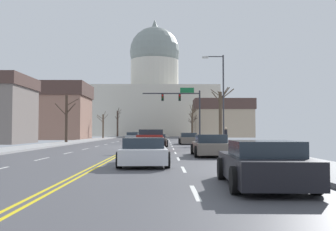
% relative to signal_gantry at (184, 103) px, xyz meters
% --- Properties ---
extents(ground, '(20.00, 180.00, 0.20)m').
position_rel_signal_gantry_xyz_m(ground, '(-5.44, -17.48, -5.24)').
color(ground, '#48484D').
extents(signal_gantry, '(7.91, 0.41, 7.21)m').
position_rel_signal_gantry_xyz_m(signal_gantry, '(0.00, 0.00, 0.00)').
color(signal_gantry, '#28282D').
rests_on(signal_gantry, ground).
extents(street_lamp_right, '(2.01, 0.24, 8.29)m').
position_rel_signal_gantry_xyz_m(street_lamp_right, '(2.52, -16.54, -0.27)').
color(street_lamp_right, '#333338').
rests_on(street_lamp_right, ground).
extents(capitol_building, '(34.69, 18.89, 33.33)m').
position_rel_signal_gantry_xyz_m(capitol_building, '(-5.44, 54.15, 6.36)').
color(capitol_building, beige).
rests_on(capitol_building, ground).
extents(sedan_near_00, '(2.05, 4.46, 1.18)m').
position_rel_signal_gantry_xyz_m(sedan_near_00, '(-3.86, -4.29, -4.71)').
color(sedan_near_00, navy).
rests_on(sedan_near_00, ground).
extents(sedan_near_01, '(2.07, 4.31, 1.23)m').
position_rel_signal_gantry_xyz_m(sedan_near_01, '(-0.04, -10.02, -4.69)').
color(sedan_near_01, '#6B6056').
rests_on(sedan_near_01, ground).
extents(sedan_near_02, '(2.11, 4.24, 1.15)m').
position_rel_signal_gantry_xyz_m(sedan_near_02, '(-3.39, -16.27, -4.71)').
color(sedan_near_02, '#6B6056').
rests_on(sedan_near_02, ground).
extents(pickup_truck_near_03, '(2.19, 5.65, 1.54)m').
position_rel_signal_gantry_xyz_m(pickup_truck_near_03, '(-3.65, -23.04, -4.56)').
color(pickup_truck_near_03, maroon).
rests_on(pickup_truck_near_03, ground).
extents(sedan_near_04, '(2.06, 4.45, 1.24)m').
position_rel_signal_gantry_xyz_m(sedan_near_04, '(-0.00, -28.91, -4.68)').
color(sedan_near_04, '#6B6056').
rests_on(sedan_near_04, ground).
extents(sedan_near_05, '(2.20, 4.47, 1.16)m').
position_rel_signal_gantry_xyz_m(sedan_near_05, '(-3.53, -34.62, -4.71)').
color(sedan_near_05, silver).
rests_on(sedan_near_05, ground).
extents(sedan_near_06, '(2.15, 4.31, 1.19)m').
position_rel_signal_gantry_xyz_m(sedan_near_06, '(-0.09, -40.62, -4.69)').
color(sedan_near_06, black).
rests_on(sedan_near_06, ground).
extents(sedan_oncoming_00, '(2.13, 4.54, 1.24)m').
position_rel_signal_gantry_xyz_m(sedan_oncoming_00, '(-7.40, 5.21, -4.67)').
color(sedan_oncoming_00, '#9EA3A8').
rests_on(sedan_oncoming_00, ground).
extents(sedan_oncoming_01, '(2.22, 4.69, 1.25)m').
position_rel_signal_gantry_xyz_m(sedan_oncoming_01, '(-7.39, 14.59, -4.67)').
color(sedan_oncoming_01, '#9EA3A8').
rests_on(sedan_oncoming_01, ground).
extents(sedan_oncoming_02, '(1.95, 4.28, 1.24)m').
position_rel_signal_gantry_xyz_m(sedan_oncoming_02, '(-7.25, 23.85, -4.68)').
color(sedan_oncoming_02, '#6B6056').
rests_on(sedan_oncoming_02, ground).
extents(sedan_oncoming_03, '(2.06, 4.51, 1.20)m').
position_rel_signal_gantry_xyz_m(sedan_oncoming_03, '(-7.02, 34.04, -4.70)').
color(sedan_oncoming_03, silver).
rests_on(sedan_oncoming_03, ground).
extents(flank_building_00, '(13.59, 9.86, 9.38)m').
position_rel_signal_gantry_xyz_m(flank_building_00, '(-22.31, 12.06, -0.50)').
color(flank_building_00, '#8C6656').
rests_on(flank_building_00, ground).
extents(flank_building_02, '(13.18, 6.91, 8.52)m').
position_rel_signal_gantry_xyz_m(flank_building_02, '(10.53, 32.02, -0.93)').
color(flank_building_02, tan).
rests_on(flank_building_02, ground).
extents(bare_tree_00, '(1.98, 1.59, 5.50)m').
position_rel_signal_gantry_xyz_m(bare_tree_00, '(2.39, 15.02, -2.21)').
color(bare_tree_00, '#4C3D2D').
rests_on(bare_tree_00, ground).
extents(bare_tree_01, '(2.08, 1.12, 4.89)m').
position_rel_signal_gantry_xyz_m(bare_tree_01, '(-13.82, 16.95, -2.82)').
color(bare_tree_01, brown).
rests_on(bare_tree_01, ground).
extents(bare_tree_02, '(0.95, 1.85, 6.33)m').
position_rel_signal_gantry_xyz_m(bare_tree_02, '(2.68, 19.84, -1.80)').
color(bare_tree_02, brown).
rests_on(bare_tree_02, ground).
extents(bare_tree_03, '(1.52, 2.22, 6.64)m').
position_rel_signal_gantry_xyz_m(bare_tree_03, '(-13.35, 34.14, -1.99)').
color(bare_tree_03, '#423328').
rests_on(bare_tree_03, ground).
extents(bare_tree_04, '(2.05, 2.05, 5.04)m').
position_rel_signal_gantry_xyz_m(bare_tree_04, '(3.19, 27.25, -2.70)').
color(bare_tree_04, '#423328').
rests_on(bare_tree_04, ground).
extents(bare_tree_05, '(2.48, 1.41, 5.49)m').
position_rel_signal_gantry_xyz_m(bare_tree_05, '(-14.10, -7.02, -2.23)').
color(bare_tree_05, '#423328').
rests_on(bare_tree_05, ground).
extents(bare_tree_06, '(2.55, 1.75, 6.05)m').
position_rel_signal_gantry_xyz_m(bare_tree_06, '(3.34, -10.95, -2.08)').
color(bare_tree_06, '#4C3D2D').
rests_on(bare_tree_06, ground).
extents(pedestrian_00, '(0.35, 0.34, 1.64)m').
position_rel_signal_gantry_xyz_m(pedestrian_00, '(3.09, -15.59, -4.21)').
color(pedestrian_00, black).
rests_on(pedestrian_00, ground).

